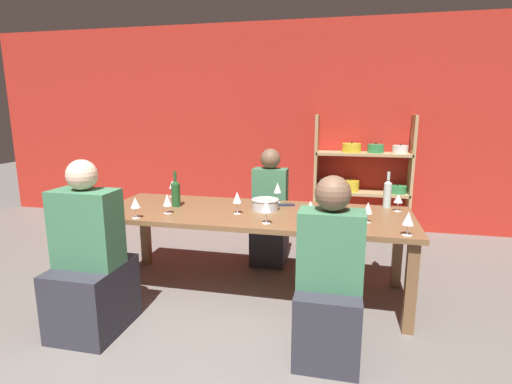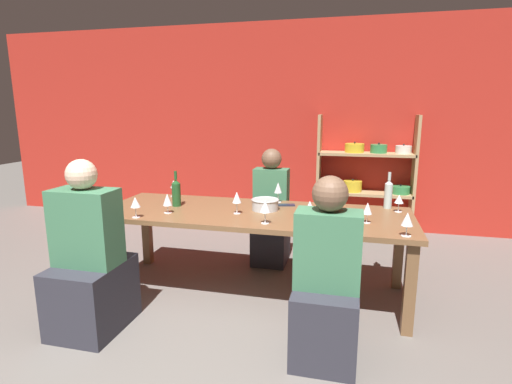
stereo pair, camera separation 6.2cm
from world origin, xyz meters
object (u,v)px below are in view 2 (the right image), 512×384
(wine_glass_red_a, at_px, (174,185))
(wine_glass_white_e, at_px, (135,203))
(mixing_bowl, at_px, (265,204))
(shelf_unit, at_px, (364,186))
(person_far_a, at_px, (271,220))
(person_near_b, at_px, (326,293))
(wine_glass_white_b, at_px, (167,200))
(wine_glass_empty_a, at_px, (265,207))
(wine_bottle_dark, at_px, (388,194))
(wine_glass_white_c, at_px, (407,220))
(wine_glass_red_b, at_px, (237,198))
(cell_phone, at_px, (287,205))
(person_near_a, at_px, (90,270))
(dining_table, at_px, (253,220))
(wine_bottle_green, at_px, (176,192))
(wine_glass_empty_b, at_px, (278,188))
(wine_glass_white_d, at_px, (310,207))
(wine_glass_white_a, at_px, (367,209))
(wine_glass_empty_c, at_px, (399,199))

(wine_glass_red_a, distance_m, wine_glass_white_e, 0.80)
(mixing_bowl, bearing_deg, shelf_unit, 65.62)
(person_far_a, height_order, person_near_b, person_near_b)
(wine_glass_white_b, height_order, wine_glass_empty_a, wine_glass_empty_a)
(wine_bottle_dark, distance_m, wine_glass_white_c, 0.79)
(wine_glass_white_e, xyz_separation_m, person_far_a, (0.87, 1.14, -0.40))
(shelf_unit, relative_size, wine_glass_red_b, 8.12)
(wine_glass_white_c, relative_size, wine_glass_red_b, 0.90)
(cell_phone, distance_m, person_near_a, 1.70)
(dining_table, distance_m, wine_glass_white_e, 0.98)
(mixing_bowl, height_order, wine_bottle_green, wine_bottle_green)
(wine_glass_red_a, height_order, wine_glass_red_b, wine_glass_red_b)
(dining_table, xyz_separation_m, wine_bottle_dark, (1.12, 0.40, 0.21))
(wine_glass_white_e, bearing_deg, wine_glass_empty_b, 38.26)
(wine_glass_white_c, bearing_deg, wine_glass_white_d, 163.73)
(wine_glass_red_a, distance_m, wine_glass_white_d, 1.53)
(wine_glass_red_b, bearing_deg, person_near_a, -139.35)
(wine_glass_white_a, distance_m, wine_glass_white_b, 1.62)
(dining_table, xyz_separation_m, wine_glass_white_e, (-0.87, -0.40, 0.20))
(person_near_a, height_order, person_far_a, person_near_a)
(wine_glass_white_a, height_order, wine_glass_empty_c, wine_glass_white_a)
(wine_glass_empty_b, relative_size, cell_phone, 1.16)
(shelf_unit, distance_m, wine_glass_white_e, 3.04)
(wine_bottle_green, bearing_deg, wine_glass_white_e, -109.09)
(person_far_a, bearing_deg, cell_phone, 117.46)
(wine_glass_white_c, relative_size, person_near_a, 0.13)
(wine_bottle_green, height_order, person_far_a, person_far_a)
(shelf_unit, bearing_deg, wine_glass_white_c, -84.67)
(wine_glass_white_e, bearing_deg, wine_glass_red_b, 22.25)
(wine_glass_red_b, height_order, wine_glass_empty_b, wine_glass_empty_b)
(wine_glass_white_c, height_order, wine_glass_empty_b, wine_glass_empty_b)
(wine_glass_red_b, height_order, wine_glass_white_d, wine_glass_red_b)
(wine_glass_white_e, bearing_deg, shelf_unit, 52.90)
(wine_glass_white_c, xyz_separation_m, wine_glass_empty_c, (0.01, 0.68, -0.01))
(person_far_a, bearing_deg, wine_bottle_dark, 163.35)
(dining_table, distance_m, person_far_a, 0.76)
(person_far_a, bearing_deg, mixing_bowl, 97.02)
(person_near_a, relative_size, person_near_b, 1.05)
(wine_bottle_dark, xyz_separation_m, wine_glass_empty_c, (0.08, -0.11, -0.02))
(shelf_unit, xyz_separation_m, wine_glass_empty_a, (-0.78, -2.34, 0.25))
(wine_glass_empty_a, bearing_deg, wine_bottle_green, 158.24)
(person_near_a, height_order, person_near_b, person_near_a)
(wine_glass_white_b, distance_m, wine_glass_empty_b, 1.02)
(wine_glass_white_b, height_order, wine_glass_white_e, wine_glass_white_e)
(wine_glass_empty_a, xyz_separation_m, person_far_a, (-0.17, 1.06, -0.41))
(cell_phone, height_order, person_near_a, person_near_a)
(wine_glass_red_b, bearing_deg, wine_glass_empty_a, -38.08)
(shelf_unit, relative_size, wine_bottle_dark, 4.72)
(wine_glass_empty_c, bearing_deg, dining_table, -166.58)
(wine_bottle_green, bearing_deg, person_near_b, -30.55)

